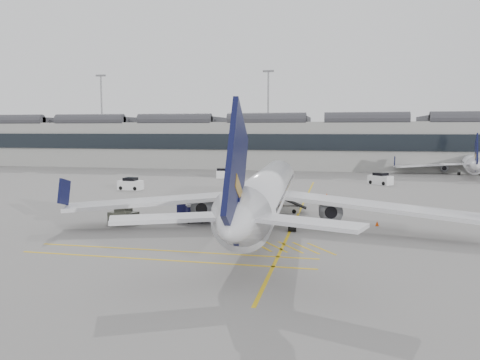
% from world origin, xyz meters
% --- Properties ---
extents(ground, '(220.00, 220.00, 0.00)m').
position_xyz_m(ground, '(0.00, 0.00, 0.00)').
color(ground, gray).
rests_on(ground, ground).
extents(terminal, '(200.00, 20.45, 12.40)m').
position_xyz_m(terminal, '(0.00, 71.93, 6.14)').
color(terminal, '#9E9E99').
rests_on(terminal, ground).
extents(light_masts, '(113.00, 0.60, 25.45)m').
position_xyz_m(light_masts, '(-1.67, 86.00, 14.49)').
color(light_masts, slate).
rests_on(light_masts, ground).
extents(apron_markings, '(0.25, 60.00, 0.01)m').
position_xyz_m(apron_markings, '(10.00, 10.00, 0.01)').
color(apron_markings, gold).
rests_on(apron_markings, ground).
extents(airliner_main, '(38.13, 41.72, 11.09)m').
position_xyz_m(airliner_main, '(7.48, 0.51, 3.26)').
color(airliner_main, silver).
rests_on(airliner_main, ground).
extents(airliner_far, '(29.41, 32.40, 8.68)m').
position_xyz_m(airliner_far, '(40.64, 60.12, 2.55)').
color(airliner_far, silver).
rests_on(airliner_far, ground).
extents(belt_loader, '(4.84, 1.79, 1.97)m').
position_xyz_m(belt_loader, '(7.91, 8.71, 0.58)').
color(belt_loader, beige).
rests_on(belt_loader, ground).
extents(baggage_cart_a, '(2.01, 1.73, 1.94)m').
position_xyz_m(baggage_cart_a, '(2.29, 2.75, 1.04)').
color(baggage_cart_a, gray).
rests_on(baggage_cart_a, ground).
extents(baggage_cart_b, '(2.08, 1.96, 1.73)m').
position_xyz_m(baggage_cart_b, '(0.19, 1.16, 0.93)').
color(baggage_cart_b, gray).
rests_on(baggage_cart_b, ground).
extents(baggage_cart_c, '(2.17, 2.00, 1.85)m').
position_xyz_m(baggage_cart_c, '(-0.34, 7.26, 0.99)').
color(baggage_cart_c, gray).
rests_on(baggage_cart_c, ground).
extents(baggage_cart_d, '(2.12, 1.88, 1.93)m').
position_xyz_m(baggage_cart_d, '(-0.97, 2.48, 1.03)').
color(baggage_cart_d, gray).
rests_on(baggage_cart_d, ground).
extents(ramp_agent_a, '(0.84, 0.77, 1.92)m').
position_xyz_m(ramp_agent_a, '(7.59, 10.15, 0.96)').
color(ramp_agent_a, '#E0510B').
rests_on(ramp_agent_a, ground).
extents(ramp_agent_b, '(0.91, 0.77, 1.69)m').
position_xyz_m(ramp_agent_b, '(1.98, 3.90, 0.84)').
color(ramp_agent_b, '#EF480C').
rests_on(ramp_agent_b, ground).
extents(pushback_tug, '(2.93, 2.10, 1.50)m').
position_xyz_m(pushback_tug, '(-6.50, -0.80, 0.67)').
color(pushback_tug, '#55584A').
rests_on(pushback_tug, ground).
extents(safety_cone_nose, '(0.41, 0.41, 0.57)m').
position_xyz_m(safety_cone_nose, '(12.74, 21.58, 0.28)').
color(safety_cone_nose, '#F24C0A').
rests_on(safety_cone_nose, ground).
extents(safety_cone_engine, '(0.35, 0.35, 0.49)m').
position_xyz_m(safety_cone_engine, '(17.94, 2.93, 0.25)').
color(safety_cone_engine, '#F24C0A').
rests_on(safety_cone_engine, ground).
extents(service_van_left, '(3.76, 2.09, 1.87)m').
position_xyz_m(service_van_left, '(-17.17, 23.70, 0.84)').
color(service_van_left, white).
rests_on(service_van_left, ground).
extents(service_van_mid, '(2.53, 3.90, 1.85)m').
position_xyz_m(service_van_mid, '(-7.88, 44.27, 0.83)').
color(service_van_mid, white).
rests_on(service_van_mid, ground).
extents(service_van_right, '(4.23, 4.03, 2.01)m').
position_xyz_m(service_van_right, '(21.26, 38.97, 0.90)').
color(service_van_right, white).
rests_on(service_van_right, ground).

